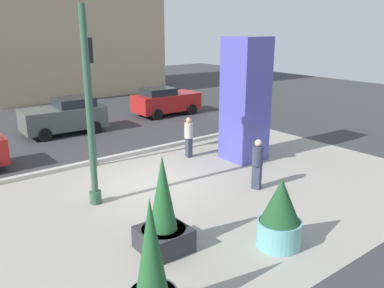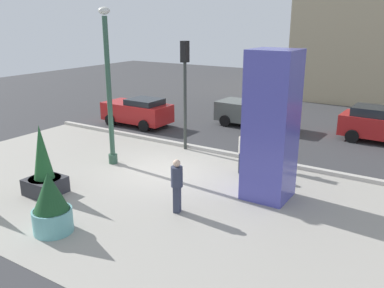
# 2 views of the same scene
# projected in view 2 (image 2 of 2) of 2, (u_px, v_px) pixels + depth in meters

# --- Properties ---
(ground_plane) EXTENTS (60.00, 60.00, 0.00)m
(ground_plane) POSITION_uv_depth(u_px,v_px,m) (211.00, 145.00, 19.14)
(ground_plane) COLOR #38383A
(plaza_pavement) EXTENTS (18.00, 10.00, 0.02)m
(plaza_pavement) POSITION_uv_depth(u_px,v_px,m) (128.00, 188.00, 14.28)
(plaza_pavement) COLOR #9E998E
(plaza_pavement) RESTS_ON ground_plane
(curb_strip) EXTENTS (18.00, 0.24, 0.16)m
(curb_strip) POSITION_uv_depth(u_px,v_px,m) (202.00, 148.00, 18.40)
(curb_strip) COLOR #B7B2A8
(curb_strip) RESTS_ON ground_plane
(lamp_post) EXTENTS (0.44, 0.44, 6.17)m
(lamp_post) POSITION_uv_depth(u_px,v_px,m) (109.00, 91.00, 15.85)
(lamp_post) COLOR #335642
(lamp_post) RESTS_ON ground_plane
(art_pillar_blue) EXTENTS (1.45, 1.45, 4.86)m
(art_pillar_blue) POSITION_uv_depth(u_px,v_px,m) (271.00, 127.00, 12.88)
(art_pillar_blue) COLOR #4C4CAD
(art_pillar_blue) RESTS_ON ground_plane
(potted_plant_curbside) EXTENTS (1.10, 1.10, 1.79)m
(potted_plant_curbside) POSITION_uv_depth(u_px,v_px,m) (51.00, 205.00, 11.10)
(potted_plant_curbside) COLOR #6BB2B2
(potted_plant_curbside) RESTS_ON ground_plane
(potted_plant_mid_plaza) EXTENTS (1.14, 1.14, 2.43)m
(potted_plant_mid_plaza) POSITION_uv_depth(u_px,v_px,m) (43.00, 168.00, 13.56)
(potted_plant_mid_plaza) COLOR #2D2D33
(potted_plant_mid_plaza) RESTS_ON ground_plane
(traffic_light_corner) EXTENTS (0.28, 0.42, 4.85)m
(traffic_light_corner) POSITION_uv_depth(u_px,v_px,m) (185.00, 78.00, 17.62)
(traffic_light_corner) COLOR #333833
(traffic_light_corner) RESTS_ON ground_plane
(car_curb_west) EXTENTS (4.06, 2.21, 1.77)m
(car_curb_west) POSITION_uv_depth(u_px,v_px,m) (255.00, 111.00, 22.27)
(car_curb_west) COLOR #565B56
(car_curb_west) RESTS_ON ground_plane
(car_far_lane) EXTENTS (4.01, 2.11, 1.68)m
(car_far_lane) POSITION_uv_depth(u_px,v_px,m) (383.00, 125.00, 19.42)
(car_far_lane) COLOR red
(car_far_lane) RESTS_ON ground_plane
(car_intersection) EXTENTS (3.91, 1.99, 1.56)m
(car_intersection) POSITION_uv_depth(u_px,v_px,m) (138.00, 111.00, 22.50)
(car_intersection) COLOR red
(car_intersection) RESTS_ON ground_plane
(pedestrian_on_sidewalk) EXTENTS (0.41, 0.41, 1.69)m
(pedestrian_on_sidewalk) POSITION_uv_depth(u_px,v_px,m) (243.00, 150.00, 15.39)
(pedestrian_on_sidewalk) COLOR #33384C
(pedestrian_on_sidewalk) RESTS_ON ground_plane
(pedestrian_crossing) EXTENTS (0.46, 0.46, 1.72)m
(pedestrian_crossing) POSITION_uv_depth(u_px,v_px,m) (177.00, 183.00, 12.24)
(pedestrian_crossing) COLOR #33384C
(pedestrian_crossing) RESTS_ON ground_plane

